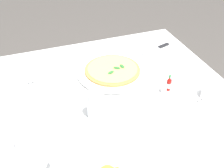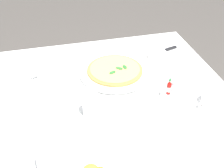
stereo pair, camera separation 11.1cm
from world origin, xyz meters
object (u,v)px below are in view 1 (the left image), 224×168
(pizza, at_px, (112,69))
(dinner_knife, at_px, (157,48))
(coffee_cup_far_right, at_px, (41,78))
(water_glass_near_right, at_px, (95,107))
(coffee_cup_right_edge, at_px, (26,142))
(coffee_cup_center_back, at_px, (210,93))
(pizza_plate, at_px, (112,72))
(hot_sauce_bottle, at_px, (168,84))
(pepper_shaker, at_px, (173,83))
(water_glass_near_left, at_px, (61,164))
(napkin_folded, at_px, (157,50))
(salt_shaker, at_px, (164,88))

(pizza, xyz_separation_m, dinner_knife, (-0.31, -0.12, -0.00))
(coffee_cup_far_right, height_order, water_glass_near_right, water_glass_near_right)
(coffee_cup_right_edge, xyz_separation_m, dinner_knife, (-0.76, -0.46, -0.00))
(coffee_cup_far_right, distance_m, coffee_cup_center_back, 0.78)
(coffee_cup_center_back, bearing_deg, pizza_plate, -44.22)
(water_glass_near_right, distance_m, hot_sauce_bottle, 0.37)
(water_glass_near_right, distance_m, pepper_shaker, 0.40)
(pepper_shaker, bearing_deg, water_glass_near_left, 26.81)
(napkin_folded, bearing_deg, water_glass_near_left, 28.08)
(hot_sauce_bottle, bearing_deg, coffee_cup_right_edge, 11.05)
(coffee_cup_right_edge, height_order, pepper_shaker, coffee_cup_right_edge)
(pizza_plate, height_order, coffee_cup_center_back, coffee_cup_center_back)
(hot_sauce_bottle, bearing_deg, water_glass_near_right, 8.55)
(pizza, relative_size, hot_sauce_bottle, 3.32)
(coffee_cup_far_right, bearing_deg, water_glass_near_right, 118.74)
(pizza, distance_m, coffee_cup_center_back, 0.47)
(pepper_shaker, bearing_deg, coffee_cup_center_back, 131.96)
(coffee_cup_center_back, height_order, water_glass_near_right, water_glass_near_right)
(pizza, bearing_deg, hot_sauce_bottle, 132.74)
(coffee_cup_right_edge, xyz_separation_m, salt_shaker, (-0.63, -0.12, -0.00))
(coffee_cup_center_back, bearing_deg, hot_sauce_bottle, -39.46)
(coffee_cup_far_right, distance_m, salt_shaker, 0.58)
(coffee_cup_center_back, height_order, water_glass_near_left, water_glass_near_left)
(pizza_plate, bearing_deg, hot_sauce_bottle, 132.74)
(coffee_cup_far_right, xyz_separation_m, hot_sauce_bottle, (-0.54, 0.26, 0.01))
(coffee_cup_right_edge, xyz_separation_m, hot_sauce_bottle, (-0.65, -0.13, 0.01))
(dinner_knife, bearing_deg, pizza_plate, 4.38)
(pizza, distance_m, salt_shaker, 0.28)
(coffee_cup_far_right, relative_size, hot_sauce_bottle, 1.59)
(pizza, bearing_deg, coffee_cup_right_edge, 36.53)
(coffee_cup_right_edge, height_order, salt_shaker, coffee_cup_right_edge)
(salt_shaker, bearing_deg, pepper_shaker, -160.35)
(coffee_cup_right_edge, bearing_deg, salt_shaker, -169.35)
(dinner_knife, xyz_separation_m, salt_shaker, (0.14, 0.34, 0.00))
(napkin_folded, distance_m, pepper_shaker, 0.33)
(water_glass_near_right, distance_m, napkin_folded, 0.62)
(water_glass_near_right, bearing_deg, salt_shaker, -172.41)
(water_glass_near_left, relative_size, water_glass_near_right, 0.92)
(pizza_plate, xyz_separation_m, water_glass_near_left, (0.36, 0.50, 0.04))
(pizza_plate, relative_size, pepper_shaker, 6.30)
(pizza, xyz_separation_m, pepper_shaker, (-0.22, 0.20, 0.00))
(hot_sauce_bottle, height_order, salt_shaker, hot_sauce_bottle)
(hot_sauce_bottle, xyz_separation_m, pepper_shaker, (-0.03, -0.01, -0.01))
(pizza_plate, height_order, coffee_cup_right_edge, coffee_cup_right_edge)
(napkin_folded, distance_m, dinner_knife, 0.01)
(water_glass_near_right, bearing_deg, hot_sauce_bottle, -171.45)
(water_glass_near_left, xyz_separation_m, water_glass_near_right, (-0.19, -0.23, 0.00))
(pizza, xyz_separation_m, coffee_cup_center_back, (-0.34, 0.33, 0.01))
(water_glass_near_right, distance_m, dinner_knife, 0.61)
(dinner_knife, bearing_deg, water_glass_near_right, 22.36)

